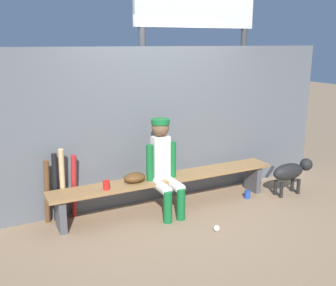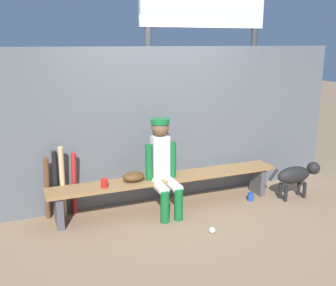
{
  "view_description": "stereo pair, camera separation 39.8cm",
  "coord_description": "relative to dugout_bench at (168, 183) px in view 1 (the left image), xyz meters",
  "views": [
    {
      "loc": [
        -2.19,
        -4.32,
        2.12
      ],
      "look_at": [
        0.0,
        0.0,
        0.89
      ],
      "focal_mm": 42.2,
      "sensor_mm": 36.0,
      "label": 1
    },
    {
      "loc": [
        -1.82,
        -4.48,
        2.12
      ],
      "look_at": [
        0.0,
        0.0,
        0.89
      ],
      "focal_mm": 42.2,
      "sensor_mm": 36.0,
      "label": 2
    }
  ],
  "objects": [
    {
      "name": "baseball",
      "position": [
        0.2,
        -0.85,
        -0.32
      ],
      "size": [
        0.07,
        0.07,
        0.07
      ],
      "primitive_type": "sphere",
      "color": "white",
      "rests_on": "ground_plane"
    },
    {
      "name": "dugout_bench",
      "position": [
        0.0,
        0.0,
        0.0
      ],
      "size": [
        3.09,
        0.36,
        0.44
      ],
      "color": "olive",
      "rests_on": "ground_plane"
    },
    {
      "name": "dog",
      "position": [
        1.8,
        -0.34,
        -0.02
      ],
      "size": [
        0.84,
        0.2,
        0.49
      ],
      "color": "black",
      "rests_on": "ground_plane"
    },
    {
      "name": "bat_wood_dark",
      "position": [
        -1.49,
        0.23,
        0.06
      ],
      "size": [
        0.08,
        0.19,
        0.82
      ],
      "primitive_type": "cylinder",
      "rotation": [
        0.15,
        0.0,
        0.11
      ],
      "color": "brown",
      "rests_on": "ground_plane"
    },
    {
      "name": "chainlink_fence",
      "position": [
        0.0,
        0.36,
        0.69
      ],
      "size": [
        5.47,
        0.03,
        2.07
      ],
      "primitive_type": "cube",
      "color": "#595E63",
      "rests_on": "ground_plane"
    },
    {
      "name": "ground_plane",
      "position": [
        0.0,
        0.0,
        -0.35
      ],
      "size": [
        30.0,
        30.0,
        0.0
      ],
      "primitive_type": "plane",
      "color": "#937556"
    },
    {
      "name": "baseball_glove",
      "position": [
        -0.47,
        0.0,
        0.14
      ],
      "size": [
        0.28,
        0.2,
        0.12
      ],
      "primitive_type": "ellipsoid",
      "color": "#593819",
      "rests_on": "dugout_bench"
    },
    {
      "name": "cup_on_bench",
      "position": [
        -0.86,
        -0.08,
        0.14
      ],
      "size": [
        0.08,
        0.08,
        0.11
      ],
      "primitive_type": "cylinder",
      "color": "red",
      "rests_on": "dugout_bench"
    },
    {
      "name": "player_seated",
      "position": [
        -0.11,
        -0.1,
        0.3
      ],
      "size": [
        0.41,
        0.55,
        1.21
      ],
      "color": "silver",
      "rests_on": "ground_plane"
    },
    {
      "name": "scoreboard",
      "position": [
        1.07,
        1.04,
        2.1
      ],
      "size": [
        2.31,
        0.27,
        3.48
      ],
      "color": "#3F3F42",
      "rests_on": "ground_plane"
    },
    {
      "name": "cup_on_ground",
      "position": [
        1.15,
        -0.2,
        -0.3
      ],
      "size": [
        0.08,
        0.08,
        0.11
      ],
      "primitive_type": "cylinder",
      "color": "#1E47AD",
      "rests_on": "ground_plane"
    },
    {
      "name": "bat_wood_natural",
      "position": [
        -1.31,
        0.21,
        0.11
      ],
      "size": [
        0.07,
        0.17,
        0.93
      ],
      "primitive_type": "cylinder",
      "rotation": [
        0.12,
        0.0,
        -0.06
      ],
      "color": "tan",
      "rests_on": "ground_plane"
    },
    {
      "name": "bat_aluminum_red",
      "position": [
        -1.16,
        0.25,
        0.06
      ],
      "size": [
        0.09,
        0.17,
        0.82
      ],
      "primitive_type": "cylinder",
      "rotation": [
        0.11,
        0.0,
        0.19
      ],
      "color": "#B22323",
      "rests_on": "ground_plane"
    },
    {
      "name": "bat_aluminum_black",
      "position": [
        -1.38,
        0.26,
        0.08
      ],
      "size": [
        0.08,
        0.14,
        0.86
      ],
      "primitive_type": "cylinder",
      "rotation": [
        0.08,
        0.0,
        0.16
      ],
      "color": "black",
      "rests_on": "ground_plane"
    }
  ]
}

